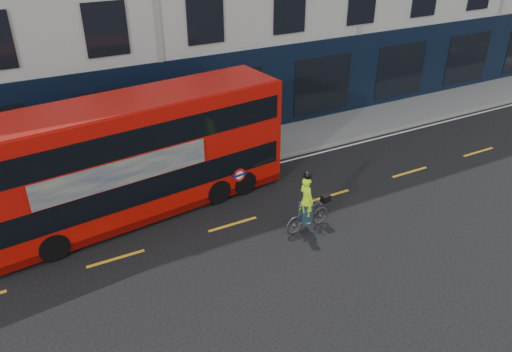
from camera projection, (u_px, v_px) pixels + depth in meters
ground at (253, 248)px, 15.87m from camera, size 120.00×120.00×0.00m
pavement at (181, 163)px, 20.87m from camera, size 60.00×3.00×0.12m
kerb at (194, 179)px, 19.70m from camera, size 60.00×0.12×0.13m
road_edge_line at (197, 183)px, 19.50m from camera, size 58.00×0.10×0.01m
lane_dashes at (233, 224)px, 17.03m from camera, size 58.00×0.12×0.01m
bus at (139, 156)px, 16.81m from camera, size 10.57×3.54×4.18m
cyclist at (307, 211)px, 16.42m from camera, size 1.77×0.64×2.22m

